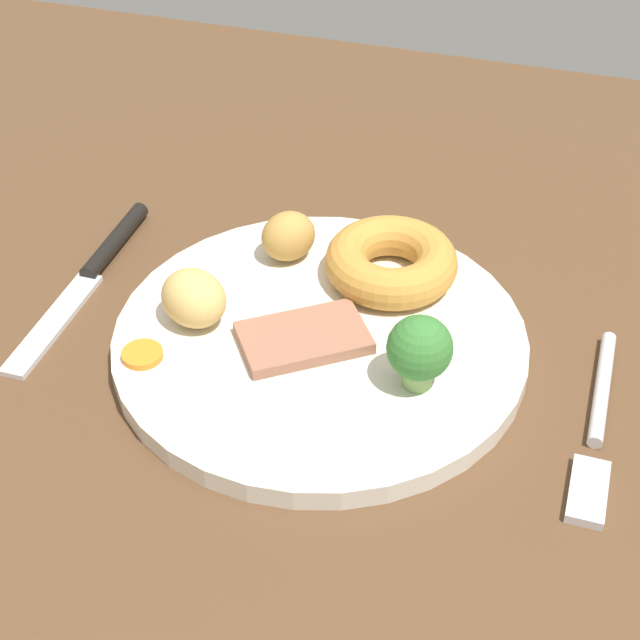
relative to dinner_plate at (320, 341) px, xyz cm
name	(u,v)px	position (x,y,z in cm)	size (l,w,h in cm)	color
dining_table	(373,351)	(-2.80, -2.81, -2.50)	(120.00, 84.00, 3.60)	brown
dinner_plate	(320,341)	(0.00, 0.00, 0.00)	(25.76, 25.76, 1.40)	silver
meat_slice_main	(304,338)	(0.66, 1.23, 1.10)	(7.69, 4.72, 0.80)	#9E664C
yorkshire_pudding	(393,262)	(-2.90, -6.66, 2.09)	(8.75, 8.75, 2.77)	#C68938
roast_potato_left	(194,298)	(7.79, 1.24, 2.49)	(4.42, 3.72, 3.58)	#D8B260
roast_potato_right	(288,236)	(4.43, -6.94, 2.41)	(3.78, 3.21, 3.41)	#BC8C42
carrot_coin_front	(142,354)	(9.50, 5.41, 0.92)	(2.50, 2.50, 0.43)	orange
broccoli_floret	(420,350)	(-6.77, 2.67, 3.32)	(3.83, 3.83, 4.69)	#8CB766
fork	(597,427)	(-17.23, 2.07, -0.31)	(2.01, 15.25, 0.90)	silver
knife	(94,269)	(17.21, -2.72, -0.25)	(1.78, 18.51, 1.20)	black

